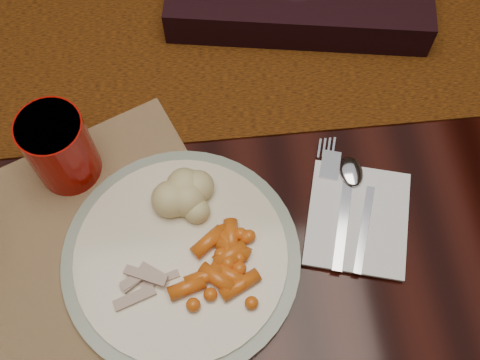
{
  "coord_description": "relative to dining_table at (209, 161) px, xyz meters",
  "views": [
    {
      "loc": [
        -0.01,
        -0.57,
        1.48
      ],
      "look_at": [
        0.03,
        -0.25,
        0.8
      ],
      "focal_mm": 45.0,
      "sensor_mm": 36.0,
      "label": 1
    }
  ],
  "objects": [
    {
      "name": "mashed_potatoes",
      "position": [
        -0.04,
        -0.26,
        0.42
      ],
      "size": [
        0.09,
        0.08,
        0.05
      ],
      "primitive_type": null,
      "rotation": [
        0.0,
        0.0,
        -0.09
      ],
      "color": "beige",
      "rests_on": "dinner_plate"
    },
    {
      "name": "dinner_plate",
      "position": [
        -0.05,
        -0.33,
        0.39
      ],
      "size": [
        0.35,
        0.35,
        0.02
      ],
      "primitive_type": "cylinder",
      "rotation": [
        0.0,
        0.0,
        0.18
      ],
      "color": "beige",
      "rests_on": "placemat_main"
    },
    {
      "name": "napkin",
      "position": [
        0.18,
        -0.3,
        0.38
      ],
      "size": [
        0.17,
        0.18,
        0.01
      ],
      "primitive_type": "cube",
      "rotation": [
        0.0,
        0.0,
        -0.3
      ],
      "color": "white",
      "rests_on": "placemat_main"
    },
    {
      "name": "placemat_main",
      "position": [
        -0.23,
        -0.33,
        0.38
      ],
      "size": [
        0.58,
        0.5,
        0.0
      ],
      "primitive_type": "cube",
      "rotation": [
        0.0,
        0.0,
        0.37
      ],
      "color": "brown",
      "rests_on": "dining_table"
    },
    {
      "name": "spoon",
      "position": [
        0.18,
        -0.29,
        0.39
      ],
      "size": [
        0.08,
        0.15,
        0.0
      ],
      "primitive_type": null,
      "rotation": [
        0.0,
        0.0,
        -0.36
      ],
      "color": "silver",
      "rests_on": "napkin"
    },
    {
      "name": "fork",
      "position": [
        0.16,
        -0.29,
        0.39
      ],
      "size": [
        0.08,
        0.17,
        0.0
      ],
      "primitive_type": null,
      "rotation": [
        0.0,
        0.0,
        -0.32
      ],
      "color": "silver",
      "rests_on": "napkin"
    },
    {
      "name": "red_cup",
      "position": [
        -0.19,
        -0.18,
        0.44
      ],
      "size": [
        0.11,
        0.11,
        0.11
      ],
      "primitive_type": "cylinder",
      "rotation": [
        0.0,
        0.0,
        -0.33
      ],
      "color": "#980600",
      "rests_on": "placemat_main"
    },
    {
      "name": "floor",
      "position": [
        0.0,
        0.0,
        -0.38
      ],
      "size": [
        5.0,
        5.0,
        0.0
      ],
      "primitive_type": "plane",
      "color": "black",
      "rests_on": "ground"
    },
    {
      "name": "turkey_shreds",
      "position": [
        -0.09,
        -0.36,
        0.4
      ],
      "size": [
        0.08,
        0.07,
        0.02
      ],
      "primitive_type": null,
      "rotation": [
        0.0,
        0.0,
        0.09
      ],
      "color": "#C09E91",
      "rests_on": "dinner_plate"
    },
    {
      "name": "baby_carrots",
      "position": [
        -0.01,
        -0.34,
        0.4
      ],
      "size": [
        0.11,
        0.09,
        0.02
      ],
      "primitive_type": null,
      "rotation": [
        0.0,
        0.0,
        -0.15
      ],
      "color": "#D95A13",
      "rests_on": "dinner_plate"
    },
    {
      "name": "dining_table",
      "position": [
        0.0,
        0.0,
        0.0
      ],
      "size": [
        1.8,
        1.0,
        0.75
      ],
      "primitive_type": "cube",
      "color": "black",
      "rests_on": "floor"
    },
    {
      "name": "table_runner",
      "position": [
        0.0,
        0.0,
        0.38
      ],
      "size": [
        1.59,
        0.37,
        0.0
      ],
      "primitive_type": "cube",
      "rotation": [
        0.0,
        0.0,
        -0.03
      ],
      "color": "#361C04",
      "rests_on": "dining_table"
    }
  ]
}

